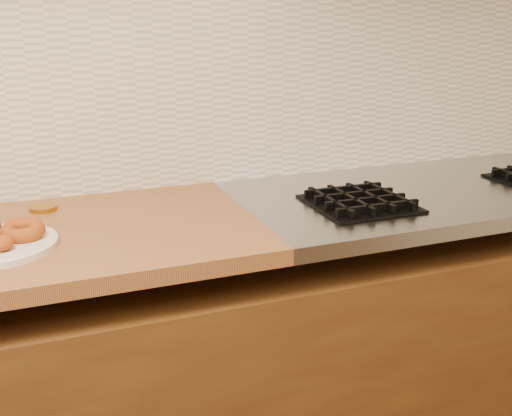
% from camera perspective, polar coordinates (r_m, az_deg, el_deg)
% --- Properties ---
extents(wall_back, '(4.00, 0.02, 2.70)m').
position_cam_1_polar(wall_back, '(1.73, -21.40, 15.44)').
color(wall_back, tan).
rests_on(wall_back, ground).
extents(base_cabinet, '(3.60, 0.60, 0.77)m').
position_cam_1_polar(base_cabinet, '(1.73, -17.55, -18.38)').
color(base_cabinet, '#583814').
rests_on(base_cabinet, floor).
extents(stovetop, '(1.30, 0.62, 0.04)m').
position_cam_1_polar(stovetop, '(1.90, 17.66, 1.51)').
color(stovetop, '#9EA0A5').
rests_on(stovetop, base_cabinet).
extents(backsplash, '(3.60, 0.02, 0.60)m').
position_cam_1_polar(backsplash, '(1.72, -20.84, 10.47)').
color(backsplash, beige).
rests_on(backsplash, wall_back).
extents(burner_grates, '(0.91, 0.26, 0.03)m').
position_cam_1_polar(burner_grates, '(1.82, 18.68, 1.72)').
color(burner_grates, black).
rests_on(burner_grates, stovetop).
extents(ring_donut, '(0.10, 0.11, 0.04)m').
position_cam_1_polar(ring_donut, '(1.43, -21.35, -1.99)').
color(ring_donut, '#A04111').
rests_on(ring_donut, donut_plate).
extents(brass_jar_lid, '(0.08, 0.08, 0.01)m').
position_cam_1_polar(brass_jar_lid, '(1.66, -19.62, -0.01)').
color(brass_jar_lid, '#A97D1C').
rests_on(brass_jar_lid, butcher_block).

